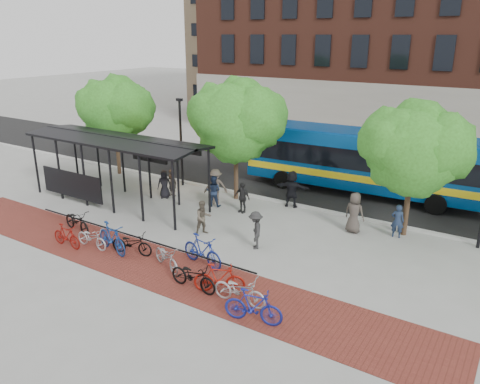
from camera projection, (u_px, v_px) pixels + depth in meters
The scene contains 32 objects.
ground at pixel (252, 230), 21.49m from camera, with size 160.00×160.00×0.00m, color #9E9E99.
asphalt_street at pixel (321, 185), 27.87m from camera, with size 160.00×8.00×0.01m, color black.
curb at pixel (291, 204), 24.66m from camera, with size 160.00×0.25×0.12m, color #B7B7B2.
brick_strip at pixel (143, 262), 18.52m from camera, with size 24.00×3.00×0.01m, color maroon.
bike_rack_rail at pixel (136, 246), 19.90m from camera, with size 12.00×0.05×0.95m, color black.
bus_shelter at pixel (114, 147), 24.29m from camera, with size 10.60×3.07×3.60m.
tree_a at pixel (116, 108), 28.87m from camera, with size 4.90×4.00×6.18m.
tree_b at pixel (238, 117), 24.20m from camera, with size 5.15×4.20×6.47m.
tree_c at pixel (417, 147), 19.75m from camera, with size 4.66×3.80×5.92m.
lamp_post_left at pixel (181, 140), 27.04m from camera, with size 0.35×0.20×5.12m.
bus at pixel (363, 158), 25.89m from camera, with size 13.20×3.59×3.53m.
bike_0 at pixel (77, 221), 21.19m from camera, with size 0.70×2.00×1.05m, color black.
bike_1 at pixel (67, 236), 19.69m from camera, with size 0.47×1.67×1.00m, color maroon.
bike_2 at pixel (92, 238), 19.63m from camera, with size 0.61×1.74×0.91m, color #BCBCBF.
bike_3 at pixel (112, 238), 19.19m from camera, with size 0.59×2.09×1.26m, color navy.
bike_4 at pixel (132, 243), 19.03m from camera, with size 0.64×1.83×0.96m, color black.
bike_6 at pixel (167, 257), 17.88m from camera, with size 0.64×1.84×0.97m, color #969698.
bike_7 at pixel (202, 251), 18.07m from camera, with size 0.59×2.08×1.25m, color navy.
bike_8 at pixel (193, 276), 16.40m from camera, with size 0.69×1.99×1.04m, color black.
bike_9 at pixel (219, 278), 16.17m from camera, with size 0.52×1.83×1.10m, color #9D180E.
bike_10 at pixel (240, 290), 15.52m from camera, with size 0.68×1.94×1.02m, color #ABABAE.
bike_11 at pixel (253, 306), 14.47m from camera, with size 0.54×1.91×1.15m, color navy.
pedestrian_0 at pixel (164, 184), 25.54m from camera, with size 0.76×0.49×1.55m, color black.
pedestrian_1 at pixel (172, 183), 25.82m from camera, with size 0.56×0.37×1.54m, color #37302C.
pedestrian_2 at pixel (213, 191), 24.29m from camera, with size 0.80×0.62×1.64m, color #1B2740.
pedestrian_3 at pixel (216, 187), 24.58m from camera, with size 1.22×0.70×1.89m, color brown.
pedestrian_4 at pixel (242, 197), 23.44m from camera, with size 0.93×0.39×1.58m, color black.
pedestrian_5 at pixel (292, 189), 24.15m from camera, with size 1.79×0.57×1.93m, color black.
pedestrian_6 at pixel (354, 213), 21.02m from camera, with size 0.92×0.60×1.89m, color #423B35.
pedestrian_7 at pixel (397, 221), 20.56m from camera, with size 0.56×0.37×1.54m, color #1E2B46.
pedestrian_8 at pixel (203, 218), 20.87m from camera, with size 0.76×0.59×1.57m, color brown.
pedestrian_9 at pixel (256, 230), 19.47m from camera, with size 1.05×0.60×1.63m, color #292929.
Camera 1 is at (10.20, -16.95, 8.59)m, focal length 35.00 mm.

